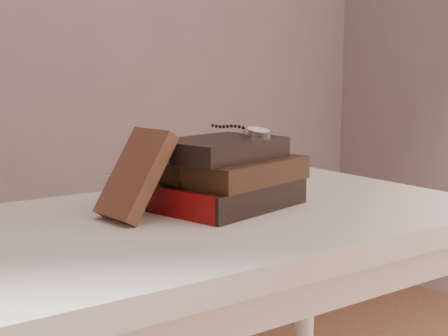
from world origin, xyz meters
TOP-DOWN VIEW (x-y plane):
  - table at (0.00, 0.35)m, footprint 1.00×0.60m
  - book_stack at (0.04, 0.37)m, footprint 0.30×0.24m
  - journal at (-0.15, 0.39)m, footprint 0.12×0.12m
  - pocket_watch at (0.11, 0.38)m, footprint 0.07×0.16m
  - eyeglasses at (-0.07, 0.43)m, footprint 0.14×0.15m

SIDE VIEW (x-z plane):
  - table at x=0.00m, z-range 0.28..1.03m
  - book_stack at x=0.04m, z-range 0.75..0.88m
  - eyeglasses at x=-0.07m, z-range 0.80..0.85m
  - journal at x=-0.15m, z-range 0.75..0.90m
  - pocket_watch at x=0.11m, z-range 0.88..0.90m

